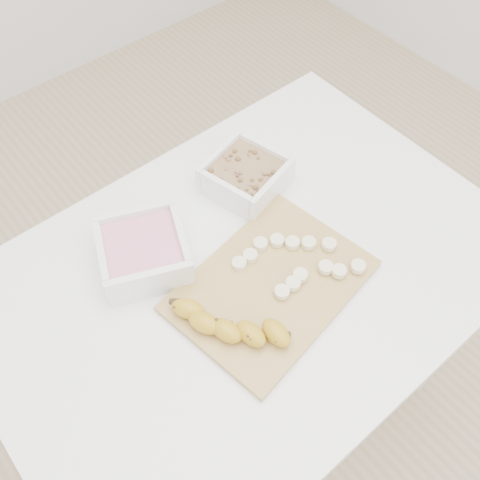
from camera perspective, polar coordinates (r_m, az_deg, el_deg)
ground at (r=1.69m, az=0.68°, el=-16.79°), size 3.50×3.50×0.00m
table at (r=1.09m, az=1.01°, el=-5.74°), size 1.00×0.70×0.75m
bowl_yogurt at (r=1.00m, az=-10.23°, el=-1.21°), size 0.21×0.21×0.07m
bowl_granola at (r=1.11m, az=0.62°, el=6.91°), size 0.18×0.18×0.07m
cutting_board at (r=0.98m, az=3.32°, el=-4.87°), size 0.38×0.30×0.01m
banana at (r=0.91m, az=-0.76°, el=-9.05°), size 0.13×0.21×0.04m
banana_slices at (r=1.00m, az=6.03°, el=-2.18°), size 0.19×0.18×0.02m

